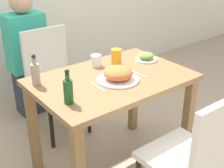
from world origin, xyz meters
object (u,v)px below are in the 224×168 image
Objects in this scene: chair_near at (196,156)px; condiment_bottle at (35,73)px; sauce_bottle at (68,90)px; person_figure at (27,56)px; drink_cup at (96,61)px; chair_far at (53,76)px; juice_glass at (116,57)px; food_plate at (118,74)px; side_plate at (146,57)px.

condiment_bottle is at bearing -60.64° from chair_near.
sauce_bottle is 0.32m from condiment_bottle.
chair_near is 1.83m from person_figure.
sauce_bottle is (-0.43, -0.35, 0.04)m from drink_cup.
condiment_bottle is (-0.38, -0.55, 0.32)m from chair_far.
juice_glass reaches higher than drink_cup.
drink_cup is 0.70× the size of juice_glass.
chair_near is at bearing -50.93° from sauce_bottle.
condiment_bottle reaches higher than juice_glass.
condiment_bottle is 0.17× the size of person_figure.
condiment_bottle is (-0.47, -0.02, 0.04)m from drink_cup.
drink_cup is 0.15m from juice_glass.
sauce_bottle and condiment_bottle have the same top height.
condiment_bottle is at bearing -109.68° from person_figure.
food_plate is 0.52m from condiment_bottle.
person_figure reaches higher than juice_glass.
sauce_bottle is 0.17× the size of person_figure.
condiment_bottle is at bearing 149.91° from food_plate.
chair_near reaches higher than juice_glass.
drink_cup is 0.41× the size of condiment_bottle.
person_figure is at bearing 104.54° from juice_glass.
drink_cup is at bearing -80.71° from chair_far.
side_plate is at bearing 15.01° from sauce_bottle.
condiment_bottle is at bearing 97.41° from sauce_bottle.
chair_far is 0.99m from sauce_bottle.
condiment_bottle is (-0.04, 0.32, 0.00)m from sauce_bottle.
chair_far is 4.41× the size of condiment_bottle.
drink_cup is 0.07× the size of person_figure.
chair_far is at bearing 54.97° from condiment_bottle.
person_figure is at bearing 114.97° from side_plate.
sauce_bottle reaches higher than juice_glass.
drink_cup is at bearing 2.99° from condiment_bottle.
drink_cup is at bearing 38.87° from sauce_bottle.
side_plate is at bearing 21.08° from food_plate.
chair_far is 0.74m from condiment_bottle.
chair_near is at bearing -85.62° from chair_far.
drink_cup is at bearing -81.88° from person_figure.
person_figure is (0.30, 1.27, -0.24)m from sauce_bottle.
chair_near is 4.41× the size of sauce_bottle.
drink_cup is 0.95m from person_figure.
condiment_bottle reaches higher than side_plate.
chair_near is 1.00× the size of chair_far.
chair_near is 5.52× the size of side_plate.
chair_far is 0.86m from food_plate.
side_plate is at bearing -65.03° from person_figure.
sauce_bottle is (-0.79, -0.21, 0.05)m from side_plate.
juice_glass reaches higher than food_plate.
side_plate is 0.14× the size of person_figure.
drink_cup is 0.55m from sauce_bottle.
person_figure reaches higher than sauce_bottle.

